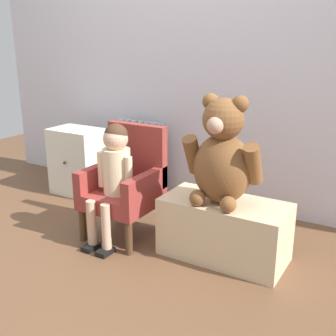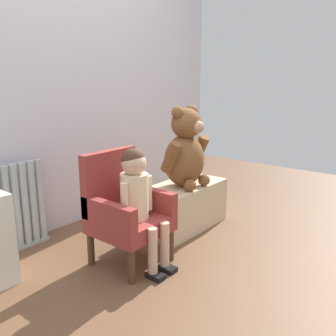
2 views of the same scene
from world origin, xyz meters
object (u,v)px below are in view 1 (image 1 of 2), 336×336
object	(u,v)px
large_teddy_bear	(222,157)
child_armchair	(126,183)
small_dresser	(78,161)
child_figure	(114,166)
low_bench	(224,229)
radiator	(142,158)

from	to	relation	value
large_teddy_bear	child_armchair	bearing A→B (deg)	-179.16
child_armchair	small_dresser	bearing A→B (deg)	152.36
child_figure	low_bench	size ratio (longest dim) A/B	1.04
radiator	child_armchair	bearing A→B (deg)	-63.14
small_dresser	child_figure	xyz separation A→B (m)	(0.78, -0.52, 0.22)
child_figure	low_bench	bearing A→B (deg)	12.54
small_dresser	child_armchair	bearing A→B (deg)	-27.64
radiator	large_teddy_bear	size ratio (longest dim) A/B	0.99
small_dresser	large_teddy_bear	world-z (taller)	large_teddy_bear
radiator	large_teddy_bear	world-z (taller)	large_teddy_bear
radiator	large_teddy_bear	xyz separation A→B (m)	(0.99, -0.67, 0.31)
radiator	child_figure	size ratio (longest dim) A/B	0.80
child_figure	large_teddy_bear	bearing A→B (deg)	10.80
low_bench	small_dresser	bearing A→B (deg)	165.46
child_figure	large_teddy_bear	xyz separation A→B (m)	(0.65, 0.12, 0.12)
radiator	small_dresser	bearing A→B (deg)	-148.57
child_armchair	large_teddy_bear	size ratio (longest dim) A/B	1.17
child_armchair	low_bench	size ratio (longest dim) A/B	0.98
child_armchair	child_figure	distance (m)	0.18
radiator	child_figure	distance (m)	0.88
small_dresser	child_figure	bearing A→B (deg)	-33.80
child_figure	low_bench	xyz separation A→B (m)	(0.67, 0.15, -0.31)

